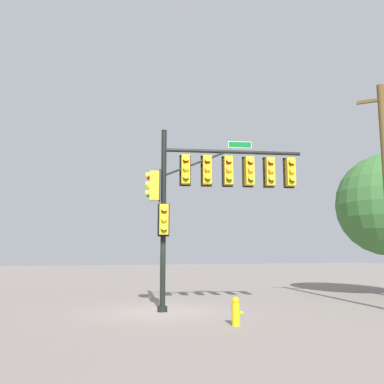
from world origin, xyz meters
The scene contains 3 objects.
ground_plane centered at (0.00, 0.00, 0.00)m, with size 120.00×120.00×0.00m, color gray.
signal_pole_assembly centered at (1.79, -0.44, 4.75)m, with size 6.00×1.84×6.80m.
fire_hydrant centered at (1.29, -3.53, 0.41)m, with size 0.33×0.24×0.83m.
Camera 1 is at (-3.98, -14.99, 2.11)m, focal length 38.79 mm.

